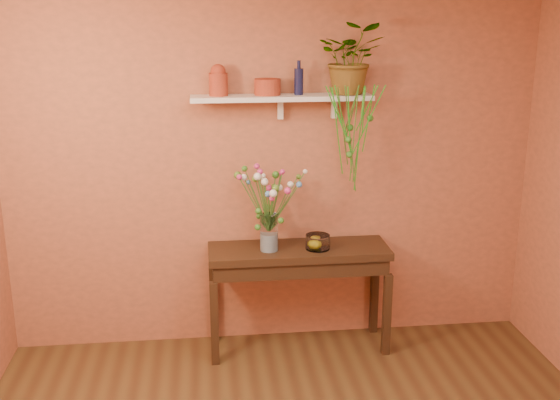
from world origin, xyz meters
name	(u,v)px	position (x,y,z in m)	size (l,w,h in m)	color
room	(318,268)	(0.00, 0.00, 1.35)	(4.04, 4.04, 2.70)	#50381C
sideboard	(299,262)	(0.17, 1.76, 0.70)	(1.35, 0.43, 0.82)	#351F13
wall_shelf	(283,98)	(0.06, 1.87, 1.92)	(1.30, 0.24, 0.19)	white
terracotta_jug	(218,81)	(-0.40, 1.88, 2.04)	(0.17, 0.17, 0.22)	#A8321C
terracotta_pot	(267,87)	(-0.05, 1.89, 1.99)	(0.19, 0.19, 0.11)	#A8321C
blue_bottle	(299,81)	(0.17, 1.88, 2.04)	(0.09, 0.09, 0.24)	#111436
spider_plant	(352,58)	(0.55, 1.88, 2.19)	(0.46, 0.40, 0.51)	#347223
plant_fronds	(353,130)	(0.55, 1.73, 1.70)	(0.44, 0.33, 0.78)	#347223
glass_vase	(269,235)	(-0.06, 1.73, 0.93)	(0.13, 0.13, 0.28)	white
bouquet	(267,190)	(-0.07, 1.73, 1.27)	(0.52, 0.44, 0.48)	#386B28
glass_bowl	(318,243)	(0.30, 1.72, 0.87)	(0.18, 0.18, 0.11)	white
lemon	(315,244)	(0.28, 1.72, 0.86)	(0.07, 0.07, 0.07)	gold
carton	(264,242)	(-0.09, 1.76, 0.87)	(0.05, 0.04, 0.11)	#376C83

